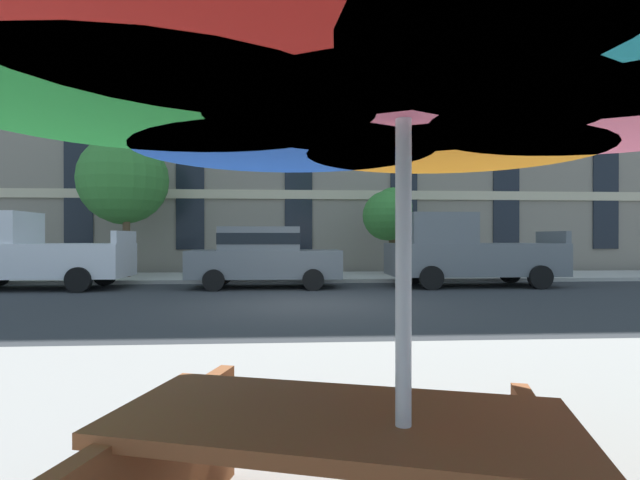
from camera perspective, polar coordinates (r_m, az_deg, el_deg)
ground_plane at (r=10.90m, az=-1.44°, el=-7.46°), size 120.00×120.00×0.00m
sidewalk_far at (r=17.66m, az=-2.35°, el=-4.30°), size 56.00×3.60×0.12m
apartment_building at (r=27.04m, az=-2.81°, el=17.78°), size 38.62×12.08×19.20m
pickup_white at (r=16.28m, az=-30.84°, el=-1.31°), size 5.10×2.12×2.20m
sedan_gray at (r=14.52m, az=-6.58°, el=-1.77°), size 4.40×1.98×1.78m
pickup_gray at (r=15.46m, az=16.54°, el=-1.37°), size 5.10×2.12×2.20m
street_tree_left at (r=18.53m, az=-21.86°, el=6.13°), size 3.08×3.08×5.03m
street_tree_middle at (r=18.35m, az=8.03°, el=3.06°), size 1.86×1.84×3.34m
patio_umbrella at (r=1.98m, az=9.66°, el=21.29°), size 3.30×3.06×2.52m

